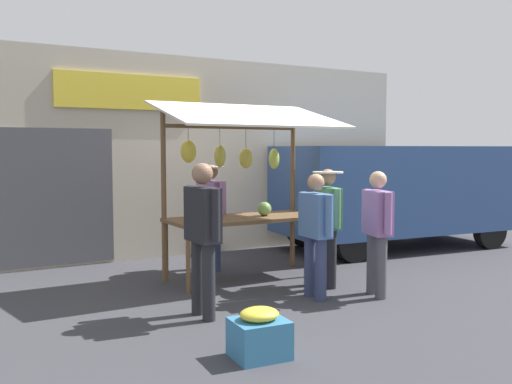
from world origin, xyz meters
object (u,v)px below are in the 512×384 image
Objects in this scene: vendor_with_sunhat at (211,208)px; produce_crate_near at (259,334)px; shopper_in_grey_tee at (316,228)px; market_stall at (244,170)px; shopper_in_striped_shirt at (377,225)px; shopper_with_ponytail at (203,228)px; shopper_with_shopping_bag at (327,218)px; parked_van at (389,188)px.

vendor_with_sunhat is 3.76m from produce_crate_near.
shopper_in_grey_tee is 3.06× the size of produce_crate_near.
market_stall reaches higher than shopper_in_grey_tee.
produce_crate_near is at bearing 131.76° from shopper_in_striped_shirt.
produce_crate_near is at bearing -27.76° from vendor_with_sunhat.
shopper_with_ponytail is (1.12, 2.16, 0.04)m from vendor_with_sunhat.
shopper_in_grey_tee is at bearing 84.49° from shopper_in_striped_shirt.
shopper_with_shopping_bag reaches higher than produce_crate_near.
shopper_with_ponytail is at bearing 94.77° from shopper_in_grey_tee.
shopper_with_shopping_bag is at bearing 19.17° from vendor_with_sunhat.
market_stall is at bearing 18.25° from parked_van.
shopper_in_striped_shirt is at bearing -97.50° from shopper_with_ponytail.
produce_crate_near is (1.18, 3.50, -0.73)m from vendor_with_sunhat.
market_stall is 0.95m from vendor_with_sunhat.
shopper_in_striped_shirt is 1.00× the size of shopper_with_shopping_bag.
shopper_in_striped_shirt is at bearing 16.21° from vendor_with_sunhat.
market_stall is 2.06m from shopper_in_striped_shirt.
shopper_in_grey_tee is 0.65m from shopper_with_shopping_bag.
shopper_with_shopping_bag is at bearing -139.20° from produce_crate_near.
produce_crate_near is at bearing 133.88° from shopper_in_grey_tee.
parked_van reaches higher than produce_crate_near.
market_stall is 3.37m from produce_crate_near.
shopper_with_shopping_bag is (-2.03, -0.47, -0.06)m from shopper_with_ponytail.
parked_van is (-4.78, -2.26, 0.14)m from shopper_with_ponytail.
shopper_in_grey_tee is at bearing 142.94° from shopper_with_shopping_bag.
market_stall is at bearing 12.60° from shopper_in_grey_tee.
shopper_in_striped_shirt is 2.27m from shopper_with_ponytail.
vendor_with_sunhat is 1.02× the size of shopper_with_shopping_bag.
shopper_with_shopping_bag is 3.29m from parked_van.
vendor_with_sunhat is 0.35× the size of parked_van.
shopper_in_grey_tee is 0.78m from shopper_in_striped_shirt.
shopper_with_ponytail is at bearing -36.38° from vendor_with_sunhat.
vendor_with_sunhat reaches higher than shopper_with_shopping_bag.
market_stall is 2.02m from shopper_with_ponytail.
vendor_with_sunhat is at bearing -108.68° from produce_crate_near.
vendor_with_sunhat is at bearing -76.27° from market_stall.
market_stall is 1.59× the size of shopper_with_shopping_bag.
shopper_with_ponytail reaches higher than shopper_in_striped_shirt.
shopper_in_grey_tee is 3.94m from parked_van.
parked_van is (-3.25, -2.21, 0.25)m from shopper_in_grey_tee.
shopper_with_shopping_bag is (-0.50, -0.42, 0.04)m from shopper_in_grey_tee.
vendor_with_sunhat is at bearing 13.98° from shopper_in_grey_tee.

